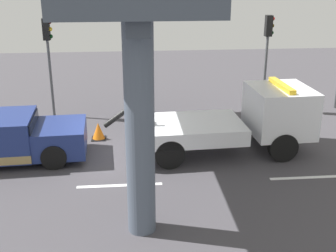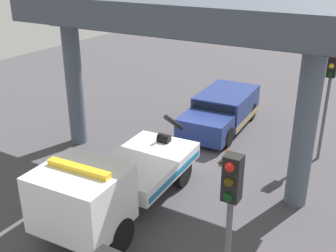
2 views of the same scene
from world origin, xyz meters
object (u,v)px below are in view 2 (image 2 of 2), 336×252
(tow_truck_white, at_px, (112,183))
(traffic_light_far, at_px, (230,212))
(traffic_light_near, at_px, (329,84))
(traffic_cone_orange, at_px, (227,155))
(towed_van_green, at_px, (222,111))

(tow_truck_white, xyz_separation_m, traffic_light_far, (2.24, 4.60, 1.93))
(traffic_light_near, distance_m, traffic_cone_orange, 4.61)
(tow_truck_white, xyz_separation_m, towed_van_green, (-8.33, -0.05, -0.42))
(traffic_light_near, bearing_deg, traffic_light_far, 0.00)
(towed_van_green, relative_size, traffic_light_far, 1.24)
(tow_truck_white, height_order, traffic_light_near, traffic_light_near)
(traffic_light_near, xyz_separation_m, traffic_cone_orange, (2.13, -2.99, -2.80))
(traffic_light_far, distance_m, traffic_cone_orange, 8.44)
(tow_truck_white, height_order, towed_van_green, tow_truck_white)
(tow_truck_white, relative_size, traffic_cone_orange, 11.20)
(traffic_light_far, bearing_deg, traffic_cone_orange, -157.93)
(traffic_light_near, height_order, traffic_light_far, traffic_light_far)
(traffic_cone_orange, bearing_deg, towed_van_green, -152.71)
(towed_van_green, bearing_deg, traffic_cone_orange, 27.29)
(tow_truck_white, bearing_deg, traffic_light_near, 147.66)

